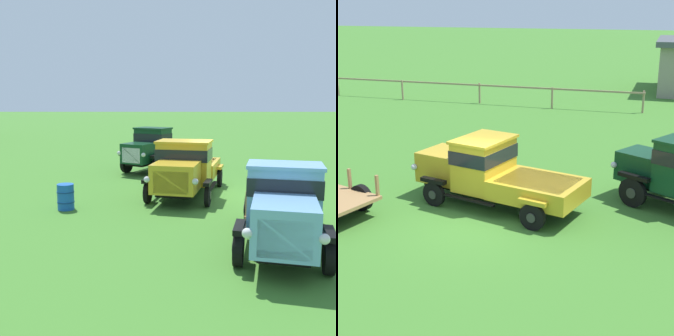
# 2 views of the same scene
# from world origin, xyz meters

# --- Properties ---
(ground_plane) EXTENTS (240.00, 240.00, 0.00)m
(ground_plane) POSITION_xyz_m (0.00, 0.00, 0.00)
(ground_plane) COLOR #3D7528
(paddock_fence) EXTENTS (20.25, 0.55, 1.27)m
(paddock_fence) POSITION_xyz_m (-6.47, 17.19, 0.96)
(paddock_fence) COLOR #997F60
(paddock_fence) RESTS_ON ground
(vintage_truck_second_in_line) EXTENTS (5.63, 3.21, 2.08)m
(vintage_truck_second_in_line) POSITION_xyz_m (0.07, 1.47, 1.05)
(vintage_truck_second_in_line) COLOR black
(vintage_truck_second_in_line) RESTS_ON ground
(oil_drum_beside_row) EXTENTS (0.56, 0.56, 0.84)m
(oil_drum_beside_row) POSITION_xyz_m (-1.95, 5.43, 0.42)
(oil_drum_beside_row) COLOR #1951B2
(oil_drum_beside_row) RESTS_ON ground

